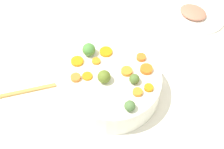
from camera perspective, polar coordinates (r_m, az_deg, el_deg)
name	(u,v)px	position (r m, az deg, el deg)	size (l,w,h in m)	color
tabletop	(112,91)	(1.00, 0.08, -2.99)	(2.40, 2.40, 0.02)	white
serving_bowl_carrots	(112,85)	(0.95, 0.00, -1.91)	(0.29, 0.29, 0.09)	white
carrot_slice_0	(106,52)	(0.97, -1.11, 4.15)	(0.04, 0.04, 0.01)	orange
carrot_slice_1	(96,61)	(0.95, -2.91, 2.42)	(0.03, 0.03, 0.01)	orange
carrot_slice_2	(77,61)	(0.95, -6.33, 2.40)	(0.04, 0.04, 0.01)	orange
carrot_slice_3	(146,69)	(0.93, 6.25, 0.97)	(0.04, 0.04, 0.01)	orange
carrot_slice_4	(127,71)	(0.92, 2.68, 0.60)	(0.03, 0.03, 0.01)	orange
carrot_slice_5	(76,78)	(0.91, -6.60, -0.56)	(0.03, 0.03, 0.01)	orange
carrot_slice_6	(87,76)	(0.92, -4.51, -0.31)	(0.03, 0.03, 0.01)	orange
carrot_slice_7	(149,88)	(0.89, 6.68, -2.40)	(0.03, 0.03, 0.01)	orange
carrot_slice_8	(141,57)	(0.96, 5.30, 3.11)	(0.03, 0.03, 0.01)	orange
carrot_slice_9	(138,92)	(0.88, 4.66, -3.21)	(0.03, 0.03, 0.01)	orange
brussels_sprout_0	(105,77)	(0.89, -1.27, -0.52)	(0.04, 0.04, 0.04)	olive
brussels_sprout_1	(89,50)	(0.96, -4.22, 4.55)	(0.04, 0.04, 0.04)	#4B883A
brussels_sprout_2	(134,79)	(0.89, 4.09, -0.82)	(0.03, 0.03, 0.03)	#506E30
brussels_sprout_3	(130,106)	(0.84, 3.26, -5.71)	(0.03, 0.03, 0.03)	#50743E
ham_plate	(198,15)	(1.25, 15.27, 10.40)	(0.21, 0.21, 0.01)	white
ham_slice_main	(193,12)	(1.23, 14.52, 10.88)	(0.10, 0.08, 0.02)	#C0735A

